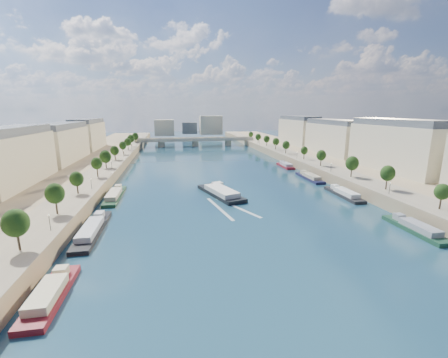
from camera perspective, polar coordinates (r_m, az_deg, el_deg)
name	(u,v)px	position (r m, az deg, el deg)	size (l,w,h in m)	color
ground	(218,179)	(150.65, -1.12, -0.03)	(700.00, 700.00, 0.00)	#0D2939
quay_left	(64,180)	(156.52, -28.16, -0.16)	(44.00, 520.00, 5.00)	#9E8460
quay_right	(349,170)	(175.88, 22.75, 1.68)	(44.00, 520.00, 5.00)	#9E8460
pave_left	(98,173)	(151.92, -22.89, 0.99)	(14.00, 520.00, 0.10)	gray
pave_right	(324,166)	(167.85, 18.50, 2.41)	(14.00, 520.00, 0.10)	gray
trees_left	(102,161)	(152.46, -22.18, 3.17)	(4.80, 268.80, 8.26)	#382B1E
trees_right	(313,153)	(174.86, 16.51, 4.75)	(4.80, 268.80, 8.26)	#382B1E
lamps_left	(103,172)	(140.84, -22.08, 1.32)	(0.36, 200.36, 4.28)	black
lamps_right	(312,159)	(169.72, 16.43, 3.60)	(0.36, 200.36, 4.28)	black
buildings_left	(40,147)	(170.00, -31.61, 5.17)	(16.00, 226.00, 23.20)	beige
buildings_right	(360,141)	(191.04, 24.51, 6.59)	(16.00, 226.00, 23.20)	beige
skyline	(193,126)	(365.97, -5.98, 9.93)	(79.00, 42.00, 22.00)	beige
bridge	(195,141)	(290.36, -5.49, 7.25)	(112.00, 12.00, 8.15)	#C1B79E
tour_barge	(221,193)	(122.21, -0.63, -2.60)	(16.70, 30.00, 3.92)	black
wake	(228,208)	(106.93, 0.81, -5.53)	(15.45, 25.76, 0.04)	silver
moored_barges_left	(80,249)	(82.88, -25.77, -11.97)	(5.00, 125.56, 3.60)	#1B1E3C
moored_barges_right	(351,198)	(126.41, 23.04, -3.27)	(5.00, 158.26, 3.60)	black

